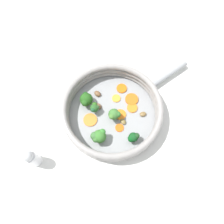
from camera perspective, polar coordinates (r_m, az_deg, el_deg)
name	(u,v)px	position (r m, az deg, el deg)	size (l,w,h in m)	color
ground_plane	(112,115)	(0.76, 0.00, -0.74)	(4.00, 4.00, 0.00)	white
skillet	(112,114)	(0.76, 0.00, -0.58)	(0.31, 0.31, 0.01)	#939699
skillet_rim_wall	(112,110)	(0.73, 0.00, 0.47)	(0.34, 0.34, 0.06)	#999592
skillet_handle	(167,75)	(0.83, 14.15, 9.24)	(0.02, 0.02, 0.18)	#999B9E
skillet_rivet_left	(151,96)	(0.79, 10.06, 4.03)	(0.01, 0.01, 0.01)	#959A9D
skillet_rivet_right	(140,85)	(0.80, 7.43, 7.07)	(0.01, 0.01, 0.01)	#969195
carrot_slice_0	(122,88)	(0.79, 2.53, 6.18)	(0.04, 0.04, 0.01)	orange
carrot_slice_1	(132,99)	(0.78, 5.15, 3.34)	(0.05, 0.05, 0.01)	orange
carrot_slice_2	(90,120)	(0.75, -5.72, -2.05)	(0.05, 0.05, 0.00)	orange
carrot_slice_3	(116,98)	(0.78, 1.11, 3.59)	(0.03, 0.03, 0.00)	orange
carrot_slice_4	(132,108)	(0.76, 5.29, 1.10)	(0.04, 0.04, 0.00)	orange
carrot_slice_5	(119,128)	(0.74, 1.96, -4.14)	(0.03, 0.03, 0.00)	orange
carrot_slice_6	(120,115)	(0.75, 2.19, -0.66)	(0.04, 0.04, 0.00)	orange
broccoli_floret_0	(94,108)	(0.73, -4.61, 1.11)	(0.03, 0.04, 0.04)	#7DA45F
broccoli_floret_1	(133,137)	(0.71, 5.55, -6.64)	(0.03, 0.04, 0.04)	#648E54
broccoli_floret_2	(86,99)	(0.75, -6.80, 3.28)	(0.05, 0.05, 0.05)	#79A04D
broccoli_floret_3	(99,136)	(0.69, -3.51, -6.36)	(0.05, 0.05, 0.05)	#70A352
broccoli_floret_4	(114,115)	(0.72, 0.57, -0.67)	(0.04, 0.04, 0.05)	#739850
mushroom_piece_0	(123,122)	(0.74, 2.78, -2.72)	(0.02, 0.02, 0.01)	olive
mushroom_piece_1	(97,94)	(0.78, -3.82, 4.81)	(0.03, 0.02, 0.01)	brown
mushroom_piece_2	(143,114)	(0.76, 8.09, -0.56)	(0.02, 0.02, 0.01)	olive
mushroom_piece_3	(99,106)	(0.76, -3.52, 1.52)	(0.02, 0.02, 0.01)	brown
salt_shaker	(31,158)	(0.72, -20.29, -11.25)	(0.04, 0.04, 0.10)	white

